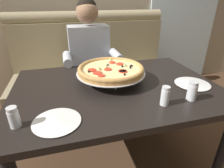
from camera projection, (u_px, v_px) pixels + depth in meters
The scene contains 11 objects.
ground_plane at pixel (116, 161), 1.56m from camera, with size 16.00×16.00×0.00m, color #4C3321.
booth_bench at pixel (94, 77), 2.21m from camera, with size 1.84×0.78×1.13m.
dining_table at pixel (116, 95), 1.28m from camera, with size 1.38×0.95×0.72m.
diner_main at pixel (91, 59), 1.83m from camera, with size 0.54×0.64×1.27m.
pizza at pixel (111, 70), 1.27m from camera, with size 0.48×0.48×0.12m.
shaker_parmesan at pixel (14, 119), 0.84m from camera, with size 0.05×0.05×0.10m.
shaker_oregano at pixel (192, 92), 1.06m from camera, with size 0.06×0.06×0.11m.
shaker_pepper_flakes at pixel (165, 97), 1.01m from camera, with size 0.05×0.05×0.11m.
plate_near_left at pixel (57, 121), 0.88m from camera, with size 0.23×0.23×0.02m.
plate_near_right at pixel (192, 83), 1.26m from camera, with size 0.24×0.24×0.02m.
patio_chair at pixel (152, 39), 3.59m from camera, with size 0.40×0.40×0.86m.
Camera 1 is at (-0.32, -1.08, 1.27)m, focal length 29.18 mm.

